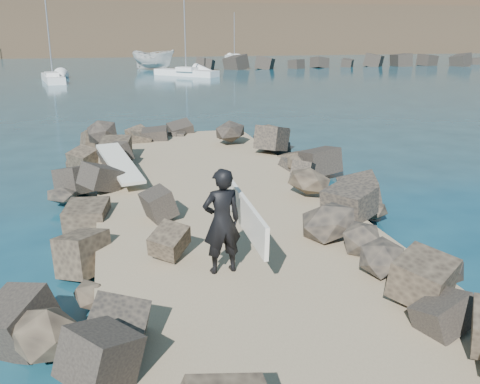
{
  "coord_description": "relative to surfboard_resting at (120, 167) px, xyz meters",
  "views": [
    {
      "loc": [
        -2.56,
        -11.41,
        4.76
      ],
      "look_at": [
        0.0,
        -1.0,
        1.5
      ],
      "focal_mm": 40.0,
      "sensor_mm": 36.0,
      "label": 1
    }
  ],
  "objects": [
    {
      "name": "riprap_left",
      "position": [
        -0.54,
        -5.11,
        -0.54
      ],
      "size": [
        2.6,
        22.0,
        1.0
      ],
      "primitive_type": "cube",
      "color": "black",
      "rests_on": "ground"
    },
    {
      "name": "sailboat_f",
      "position": [
        42.25,
        89.77,
        -0.7
      ],
      "size": [
        1.8,
        6.12,
        7.38
      ],
      "color": "white",
      "rests_on": "ground"
    },
    {
      "name": "jetty",
      "position": [
        2.36,
        -5.61,
        -0.74
      ],
      "size": [
        6.0,
        26.0,
        0.6
      ],
      "primitive_type": "cube",
      "color": "#8C7759",
      "rests_on": "ground"
    },
    {
      "name": "sailboat_d",
      "position": [
        20.86,
        74.34,
        -0.7
      ],
      "size": [
        1.95,
        6.4,
        7.68
      ],
      "color": "white",
      "rests_on": "ground"
    },
    {
      "name": "surfer_with_board",
      "position": [
        1.65,
        -6.42,
        0.52
      ],
      "size": [
        0.89,
        2.37,
        1.91
      ],
      "color": "black",
      "rests_on": "jetty"
    },
    {
      "name": "sailboat_c",
      "position": [
        8.22,
        43.52,
        -0.7
      ],
      "size": [
        6.49,
        6.74,
        9.19
      ],
      "color": "white",
      "rests_on": "ground"
    },
    {
      "name": "riprap_right",
      "position": [
        5.26,
        -5.11,
        -0.54
      ],
      "size": [
        2.6,
        22.0,
        1.0
      ],
      "primitive_type": "cube",
      "color": "black",
      "rests_on": "ground"
    },
    {
      "name": "surfboard_resting",
      "position": [
        0.0,
        0.0,
        0.0
      ],
      "size": [
        1.3,
        2.75,
        0.09
      ],
      "primitive_type": "cube",
      "rotation": [
        0.0,
        0.0,
        0.25
      ],
      "color": "beige",
      "rests_on": "riprap_left"
    },
    {
      "name": "ground",
      "position": [
        2.36,
        -3.61,
        -1.04
      ],
      "size": [
        800.0,
        800.0,
        0.0
      ],
      "primitive_type": "plane",
      "color": "#0F384C",
      "rests_on": "ground"
    },
    {
      "name": "sailboat_a",
      "position": [
        -5.14,
        39.58,
        -0.7
      ],
      "size": [
        2.8,
        7.3,
        8.6
      ],
      "color": "white",
      "rests_on": "ground"
    },
    {
      "name": "breakwater_secondary",
      "position": [
        37.36,
        51.39,
        -0.44
      ],
      "size": [
        52.0,
        4.0,
        1.2
      ],
      "primitive_type": "cube",
      "color": "black",
      "rests_on": "ground"
    },
    {
      "name": "boat_imported",
      "position": [
        5.73,
        54.22,
        0.2
      ],
      "size": [
        6.25,
        6.25,
        2.48
      ],
      "primitive_type": "imported",
      "rotation": [
        0.0,
        0.0,
        0.79
      ],
      "color": "silver",
      "rests_on": "ground"
    }
  ]
}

